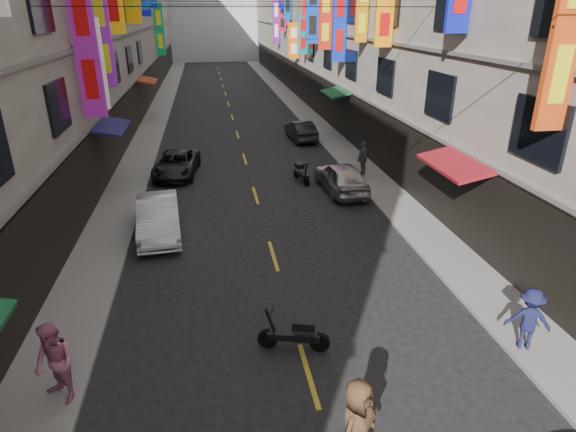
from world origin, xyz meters
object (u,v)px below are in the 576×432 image
object	(u,v)px
pedestrian_lfar	(55,364)
pedestrian_rnear	(529,319)
car_left_mid	(158,217)
car_right_mid	(341,177)
scooter_far_right	(301,173)
car_right_far	(301,130)
scooter_crossing	(295,334)
pedestrian_rfar	(363,158)
pedestrian_crossing	(357,425)
car_left_far	(177,164)

from	to	relation	value
pedestrian_lfar	pedestrian_rnear	size ratio (longest dim) A/B	1.15
car_left_mid	car_right_mid	xyz separation A→B (m)	(8.00, 3.44, -0.00)
pedestrian_lfar	pedestrian_rnear	world-z (taller)	pedestrian_lfar
car_left_mid	pedestrian_lfar	xyz separation A→B (m)	(-1.40, -8.44, 0.35)
scooter_far_right	car_right_far	size ratio (longest dim) A/B	0.47
car_right_far	car_left_mid	bearing A→B (deg)	54.65
car_left_mid	car_right_far	xyz separation A→B (m)	(8.00, 13.37, -0.08)
car_right_far	car_right_mid	bearing A→B (deg)	85.54
scooter_far_right	car_left_mid	xyz separation A→B (m)	(-6.44, -5.16, 0.26)
scooter_crossing	pedestrian_lfar	distance (m)	5.37
pedestrian_rfar	pedestrian_crossing	xyz separation A→B (m)	(-5.30, -16.27, -0.03)
pedestrian_lfar	scooter_crossing	bearing A→B (deg)	53.12
car_right_far	pedestrian_rnear	size ratio (longest dim) A/B	2.35
pedestrian_rnear	pedestrian_crossing	world-z (taller)	pedestrian_crossing
pedestrian_rnear	car_left_far	bearing A→B (deg)	-35.26
scooter_far_right	pedestrian_rfar	xyz separation A→B (m)	(3.21, 0.17, 0.55)
pedestrian_lfar	pedestrian_rfar	distance (m)	17.66
car_right_far	pedestrian_rfar	xyz separation A→B (m)	(1.65, -8.04, 0.36)
car_right_mid	car_right_far	size ratio (longest dim) A/B	1.08
scooter_crossing	car_right_far	bearing A→B (deg)	4.89
car_left_far	car_right_far	xyz separation A→B (m)	(7.66, 6.19, 0.04)
car_right_far	car_left_far	bearing A→B (deg)	34.46
car_left_far	pedestrian_rfar	bearing A→B (deg)	-4.00
car_left_far	pedestrian_rfar	size ratio (longest dim) A/B	2.46
pedestrian_crossing	pedestrian_lfar	bearing A→B (deg)	111.53
pedestrian_lfar	pedestrian_crossing	world-z (taller)	pedestrian_lfar
car_left_mid	pedestrian_crossing	size ratio (longest dim) A/B	2.24
car_left_mid	car_left_far	bearing A→B (deg)	82.43
scooter_far_right	pedestrian_lfar	xyz separation A→B (m)	(-7.84, -13.59, 0.62)
scooter_far_right	car_right_mid	distance (m)	2.34
pedestrian_lfar	car_left_mid	bearing A→B (deg)	123.33
car_right_mid	pedestrian_crossing	distance (m)	14.83
scooter_crossing	pedestrian_crossing	size ratio (longest dim) A/B	0.92
car_left_mid	pedestrian_crossing	xyz separation A→B (m)	(4.35, -10.94, 0.25)
pedestrian_rnear	pedestrian_crossing	bearing A→B (deg)	50.54
pedestrian_crossing	scooter_far_right	bearing A→B (deg)	37.61
car_left_far	car_right_mid	bearing A→B (deg)	-18.81
car_right_mid	car_right_far	bearing A→B (deg)	-93.17
pedestrian_lfar	car_right_mid	bearing A→B (deg)	94.38
scooter_crossing	car_right_mid	xyz separation A→B (m)	(4.15, 10.91, 0.26)
scooter_crossing	scooter_far_right	bearing A→B (deg)	4.57
car_left_far	scooter_far_right	bearing A→B (deg)	-11.15
car_right_mid	pedestrian_crossing	size ratio (longest dim) A/B	2.16
car_left_mid	scooter_crossing	bearing A→B (deg)	-67.65
car_left_mid	pedestrian_rfar	distance (m)	11.03
scooter_crossing	scooter_far_right	size ratio (longest dim) A/B	0.99
scooter_far_right	car_left_mid	size ratio (longest dim) A/B	0.42
scooter_far_right	car_left_far	size ratio (longest dim) A/B	0.42
car_right_mid	pedestrian_rnear	size ratio (longest dim) A/B	2.54
scooter_crossing	car_right_far	distance (m)	21.26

